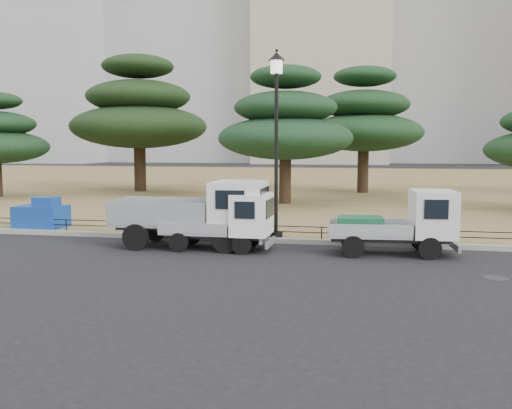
% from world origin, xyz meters
% --- Properties ---
extents(ground, '(220.00, 220.00, 0.00)m').
position_xyz_m(ground, '(0.00, 0.00, 0.00)').
color(ground, black).
extents(lawn, '(120.00, 56.00, 0.15)m').
position_xyz_m(lawn, '(0.00, 30.60, 0.07)').
color(lawn, olive).
rests_on(lawn, ground).
extents(curb, '(120.00, 0.25, 0.16)m').
position_xyz_m(curb, '(0.00, 2.60, 0.08)').
color(curb, gray).
rests_on(curb, ground).
extents(truck_large, '(4.77, 2.05, 2.05)m').
position_xyz_m(truck_large, '(-1.66, 1.38, 1.14)').
color(truck_large, black).
rests_on(truck_large, ground).
extents(truck_kei_front, '(3.27, 1.42, 1.73)m').
position_xyz_m(truck_kei_front, '(-0.74, 1.08, 0.86)').
color(truck_kei_front, black).
rests_on(truck_kei_front, ground).
extents(truck_kei_rear, '(3.68, 1.83, 1.87)m').
position_xyz_m(truck_kei_rear, '(4.40, 1.42, 0.93)').
color(truck_kei_rear, black).
rests_on(truck_kei_rear, ground).
extents(street_lamp, '(0.53, 0.53, 5.95)m').
position_xyz_m(street_lamp, '(0.49, 2.90, 4.17)').
color(street_lamp, black).
rests_on(street_lamp, lawn).
extents(pipe_fence, '(38.00, 0.04, 0.40)m').
position_xyz_m(pipe_fence, '(0.00, 2.75, 0.44)').
color(pipe_fence, black).
rests_on(pipe_fence, lawn).
extents(tarp_pile, '(1.70, 1.25, 1.13)m').
position_xyz_m(tarp_pile, '(-8.28, 3.30, 0.60)').
color(tarp_pile, '#1440A2').
rests_on(tarp_pile, lawn).
extents(manhole, '(0.60, 0.60, 0.01)m').
position_xyz_m(manhole, '(6.50, -1.20, 0.01)').
color(manhole, '#2D2D30').
rests_on(manhole, ground).
extents(pine_west_near, '(8.72, 8.72, 8.72)m').
position_xyz_m(pine_west_near, '(-11.30, 19.42, 5.18)').
color(pine_west_near, black).
rests_on(pine_west_near, lawn).
extents(pine_center_left, '(6.88, 6.88, 6.99)m').
position_xyz_m(pine_center_left, '(-0.85, 13.55, 4.19)').
color(pine_center_left, black).
rests_on(pine_center_left, lawn).
extents(pine_center_right, '(7.39, 7.39, 7.84)m').
position_xyz_m(pine_center_right, '(2.94, 21.12, 4.69)').
color(pine_center_right, black).
rests_on(pine_center_right, lawn).
extents(tower_center_left, '(22.00, 20.00, 55.00)m').
position_xyz_m(tower_center_left, '(-5.00, 85.00, 27.50)').
color(tower_center_left, '#AAA08C').
rests_on(tower_center_left, ground).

